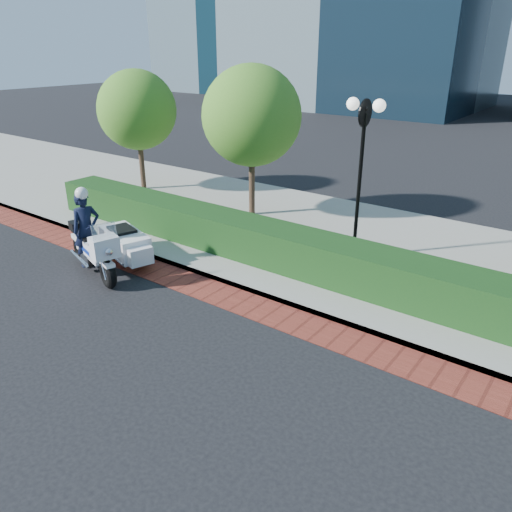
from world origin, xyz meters
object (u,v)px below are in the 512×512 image
Objects in this scene: tree_a at (137,110)px; tree_b at (252,116)px; lamppost at (362,155)px; police_motorcycle at (105,241)px.

tree_a is 5.50m from tree_b.
police_motorcycle is (-5.09, -4.33, -2.18)m from lamppost.
lamppost reaches higher than police_motorcycle.
tree_b is at bearing 101.31° from police_motorcycle.
police_motorcycle is (-0.59, -5.63, -2.65)m from tree_b.
police_motorcycle is (4.91, -5.63, -2.44)m from tree_a.
police_motorcycle is at bearing -139.58° from lamppost.
tree_a is at bearing 180.00° from tree_b.
lamppost is at bearing 57.70° from police_motorcycle.
tree_a is 0.94× the size of tree_b.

